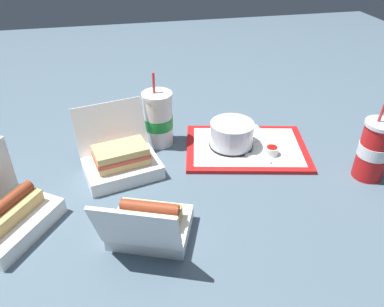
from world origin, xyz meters
name	(u,v)px	position (x,y,z in m)	size (l,w,h in m)	color
ground_plane	(185,160)	(0.00, 0.00, 0.00)	(3.20, 3.20, 0.00)	#4C6070
food_tray	(246,148)	(-0.20, -0.02, 0.01)	(0.42, 0.33, 0.01)	red
cake_container	(232,135)	(-0.15, -0.03, 0.05)	(0.14, 0.14, 0.08)	black
ketchup_cup	(272,150)	(-0.26, 0.04, 0.03)	(0.04, 0.04, 0.02)	white
napkin_stack	(249,134)	(-0.23, -0.08, 0.02)	(0.10, 0.10, 0.00)	white
plastic_fork	(254,157)	(-0.20, 0.05, 0.02)	(0.11, 0.01, 0.01)	white
clamshell_hotdog_back	(6,216)	(0.45, 0.20, 0.04)	(0.24, 0.26, 0.18)	white
clamshell_sandwich_corner	(121,160)	(0.19, 0.02, 0.04)	(0.24, 0.23, 0.17)	white
clamshell_hotdog_front	(149,224)	(0.14, 0.29, 0.04)	(0.23, 0.24, 0.17)	white
soda_cup_center	(374,150)	(-0.48, 0.18, 0.09)	(0.08, 0.08, 0.23)	red
soda_cup_corner	(158,119)	(0.06, -0.11, 0.08)	(0.09, 0.09, 0.23)	white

